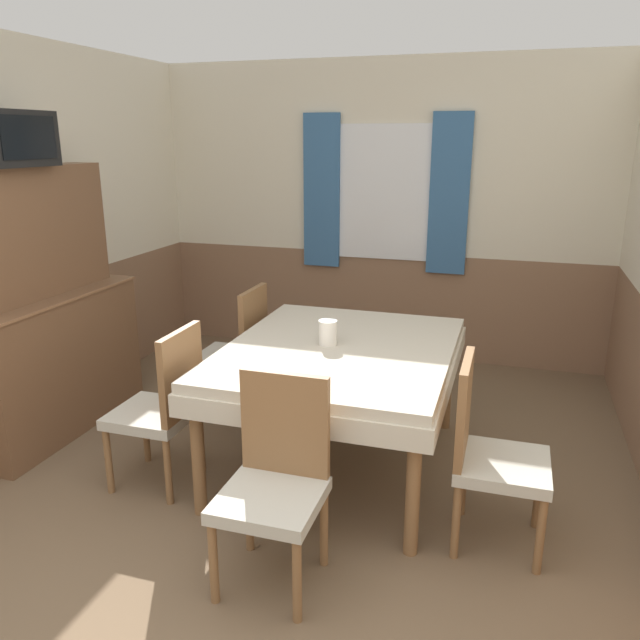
# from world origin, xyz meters

# --- Properties ---
(wall_back) EXTENTS (4.39, 0.09, 2.60)m
(wall_back) POSITION_xyz_m (0.00, 3.93, 1.31)
(wall_back) COLOR silver
(wall_back) RESTS_ON ground_plane
(wall_left) EXTENTS (0.05, 4.31, 2.60)m
(wall_left) POSITION_xyz_m (-2.02, 1.96, 1.30)
(wall_left) COLOR silver
(wall_left) RESTS_ON ground_plane
(dining_table) EXTENTS (1.33, 1.64, 0.77)m
(dining_table) POSITION_xyz_m (0.24, 1.80, 0.67)
(dining_table) COLOR beige
(dining_table) RESTS_ON ground_plane
(chair_right_near) EXTENTS (0.44, 0.44, 0.95)m
(chair_right_near) POSITION_xyz_m (1.13, 1.30, 0.50)
(chair_right_near) COLOR brown
(chair_right_near) RESTS_ON ground_plane
(chair_left_near) EXTENTS (0.44, 0.44, 0.95)m
(chair_left_near) POSITION_xyz_m (-0.65, 1.30, 0.50)
(chair_left_near) COLOR brown
(chair_left_near) RESTS_ON ground_plane
(chair_head_near) EXTENTS (0.44, 0.44, 0.95)m
(chair_head_near) POSITION_xyz_m (0.24, 0.75, 0.50)
(chair_head_near) COLOR brown
(chair_head_near) RESTS_ON ground_plane
(chair_left_far) EXTENTS (0.44, 0.44, 0.95)m
(chair_left_far) POSITION_xyz_m (-0.65, 2.30, 0.50)
(chair_left_far) COLOR brown
(chair_left_far) RESTS_ON ground_plane
(sideboard) EXTENTS (0.46, 1.39, 1.78)m
(sideboard) POSITION_xyz_m (-1.77, 1.72, 0.75)
(sideboard) COLOR brown
(sideboard) RESTS_ON ground_plane
(tv) EXTENTS (0.29, 0.54, 0.33)m
(tv) POSITION_xyz_m (-1.75, 1.60, 1.94)
(tv) COLOR black
(tv) RESTS_ON sideboard
(vase) EXTENTS (0.11, 0.11, 0.15)m
(vase) POSITION_xyz_m (0.17, 1.81, 0.85)
(vase) COLOR silver
(vase) RESTS_ON dining_table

